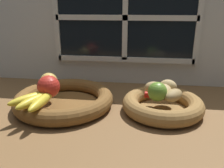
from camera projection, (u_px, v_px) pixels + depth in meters
The scene contains 13 objects.
ground_plane at pixel (118, 111), 87.08cm from camera, with size 140.00×90.00×3.00cm, color brown.
back_wall at pixel (125, 24), 105.22cm from camera, with size 140.00×4.60×55.00cm.
fruit_bowl_left at pixel (64, 99), 86.63cm from camera, with size 37.05×37.05×5.72cm.
fruit_bowl_right at pixel (163, 105), 82.12cm from camera, with size 28.80×28.80×5.72cm.
apple_golden_left at pixel (49, 81), 87.08cm from camera, with size 6.62×6.62×6.62cm, color #DBB756.
apple_red_front at pixel (49, 87), 79.68cm from camera, with size 7.87×7.87×7.87cm, color red.
banana_bunch_front at pixel (37, 99), 75.06cm from camera, with size 12.76×17.14×3.19cm.
potato_large at pixel (164, 91), 80.36cm from camera, with size 7.61×5.50×4.59cm, color tan.
potato_small at pixel (173, 95), 77.27cm from camera, with size 8.30×4.81×4.06cm, color #A38451.
potato_oblong at pixel (154, 88), 83.23cm from camera, with size 6.55×4.77×4.62cm, color tan.
potato_back at pixel (168, 86), 83.90cm from camera, with size 6.30×4.73×5.11cm, color tan.
lime_near at pixel (157, 92), 76.93cm from camera, with size 6.54×6.54×6.54cm, color olive.
chili_pepper at pixel (163, 96), 78.69cm from camera, with size 2.31×2.31×12.36cm, color red.
Camera 1 is at (8.06, -78.46, 36.84)cm, focal length 36.82 mm.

